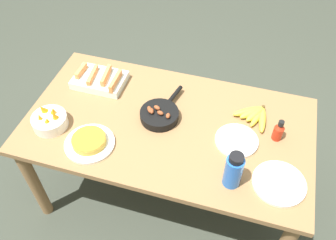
{
  "coord_description": "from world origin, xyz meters",
  "views": [
    {
      "loc": [
        0.37,
        -1.24,
        2.17
      ],
      "look_at": [
        0.0,
        0.0,
        0.73
      ],
      "focal_mm": 38.0,
      "sensor_mm": 36.0,
      "label": 1
    }
  ],
  "objects_px": {
    "skillet": "(160,114)",
    "frittata_plate_center": "(89,142)",
    "banana_bunch": "(255,115)",
    "melon_tray": "(100,80)",
    "empty_plate_far_left": "(237,141)",
    "water_bottle": "(234,170)",
    "empty_plate_near_front": "(279,183)",
    "hot_sauce_bottle": "(279,131)",
    "fruit_bowl_mango": "(50,120)"
  },
  "relations": [
    {
      "from": "banana_bunch",
      "to": "skillet",
      "type": "distance_m",
      "value": 0.53
    },
    {
      "from": "fruit_bowl_mango",
      "to": "water_bottle",
      "type": "height_order",
      "value": "water_bottle"
    },
    {
      "from": "frittata_plate_center",
      "to": "empty_plate_far_left",
      "type": "bearing_deg",
      "value": 18.02
    },
    {
      "from": "empty_plate_far_left",
      "to": "empty_plate_near_front",
      "type": "bearing_deg",
      "value": -40.54
    },
    {
      "from": "empty_plate_near_front",
      "to": "skillet",
      "type": "bearing_deg",
      "value": 159.68
    },
    {
      "from": "skillet",
      "to": "empty_plate_near_front",
      "type": "distance_m",
      "value": 0.72
    },
    {
      "from": "water_bottle",
      "to": "hot_sauce_bottle",
      "type": "xyz_separation_m",
      "value": [
        0.19,
        0.34,
        -0.04
      ]
    },
    {
      "from": "banana_bunch",
      "to": "melon_tray",
      "type": "distance_m",
      "value": 0.94
    },
    {
      "from": "skillet",
      "to": "hot_sauce_bottle",
      "type": "distance_m",
      "value": 0.64
    },
    {
      "from": "skillet",
      "to": "water_bottle",
      "type": "xyz_separation_m",
      "value": [
        0.45,
        -0.3,
        0.07
      ]
    },
    {
      "from": "skillet",
      "to": "empty_plate_far_left",
      "type": "relative_size",
      "value": 1.55
    },
    {
      "from": "empty_plate_near_front",
      "to": "water_bottle",
      "type": "bearing_deg",
      "value": -166.61
    },
    {
      "from": "skillet",
      "to": "frittata_plate_center",
      "type": "xyz_separation_m",
      "value": [
        -0.29,
        -0.29,
        -0.01
      ]
    },
    {
      "from": "melon_tray",
      "to": "fruit_bowl_mango",
      "type": "distance_m",
      "value": 0.41
    },
    {
      "from": "empty_plate_near_front",
      "to": "hot_sauce_bottle",
      "type": "relative_size",
      "value": 1.97
    },
    {
      "from": "skillet",
      "to": "fruit_bowl_mango",
      "type": "height_order",
      "value": "fruit_bowl_mango"
    },
    {
      "from": "empty_plate_near_front",
      "to": "hot_sauce_bottle",
      "type": "distance_m",
      "value": 0.29
    },
    {
      "from": "banana_bunch",
      "to": "fruit_bowl_mango",
      "type": "xyz_separation_m",
      "value": [
        -1.06,
        -0.38,
        0.02
      ]
    },
    {
      "from": "melon_tray",
      "to": "empty_plate_far_left",
      "type": "relative_size",
      "value": 1.36
    },
    {
      "from": "melon_tray",
      "to": "hot_sauce_bottle",
      "type": "height_order",
      "value": "hot_sauce_bottle"
    },
    {
      "from": "hot_sauce_bottle",
      "to": "water_bottle",
      "type": "bearing_deg",
      "value": -118.56
    },
    {
      "from": "water_bottle",
      "to": "banana_bunch",
      "type": "bearing_deg",
      "value": 83.26
    },
    {
      "from": "fruit_bowl_mango",
      "to": "water_bottle",
      "type": "bearing_deg",
      "value": -4.56
    },
    {
      "from": "empty_plate_far_left",
      "to": "hot_sauce_bottle",
      "type": "height_order",
      "value": "hot_sauce_bottle"
    },
    {
      "from": "skillet",
      "to": "empty_plate_far_left",
      "type": "xyz_separation_m",
      "value": [
        0.44,
        -0.05,
        -0.02
      ]
    },
    {
      "from": "banana_bunch",
      "to": "fruit_bowl_mango",
      "type": "distance_m",
      "value": 1.13
    },
    {
      "from": "melon_tray",
      "to": "empty_plate_far_left",
      "type": "xyz_separation_m",
      "value": [
        0.87,
        -0.22,
        -0.02
      ]
    },
    {
      "from": "banana_bunch",
      "to": "hot_sauce_bottle",
      "type": "height_order",
      "value": "hot_sauce_bottle"
    },
    {
      "from": "fruit_bowl_mango",
      "to": "frittata_plate_center",
      "type": "bearing_deg",
      "value": -13.72
    },
    {
      "from": "banana_bunch",
      "to": "empty_plate_far_left",
      "type": "bearing_deg",
      "value": -108.48
    },
    {
      "from": "melon_tray",
      "to": "frittata_plate_center",
      "type": "height_order",
      "value": "melon_tray"
    },
    {
      "from": "banana_bunch",
      "to": "melon_tray",
      "type": "relative_size",
      "value": 0.67
    },
    {
      "from": "empty_plate_far_left",
      "to": "water_bottle",
      "type": "distance_m",
      "value": 0.27
    },
    {
      "from": "fruit_bowl_mango",
      "to": "banana_bunch",
      "type": "bearing_deg",
      "value": 19.64
    },
    {
      "from": "empty_plate_near_front",
      "to": "hot_sauce_bottle",
      "type": "bearing_deg",
      "value": 97.43
    },
    {
      "from": "melon_tray",
      "to": "banana_bunch",
      "type": "bearing_deg",
      "value": -0.75
    },
    {
      "from": "banana_bunch",
      "to": "frittata_plate_center",
      "type": "height_order",
      "value": "frittata_plate_center"
    },
    {
      "from": "hot_sauce_bottle",
      "to": "melon_tray",
      "type": "bearing_deg",
      "value": 172.99
    },
    {
      "from": "hot_sauce_bottle",
      "to": "empty_plate_near_front",
      "type": "bearing_deg",
      "value": -82.57
    },
    {
      "from": "skillet",
      "to": "empty_plate_near_front",
      "type": "height_order",
      "value": "skillet"
    },
    {
      "from": "skillet",
      "to": "frittata_plate_center",
      "type": "relative_size",
      "value": 1.34
    },
    {
      "from": "banana_bunch",
      "to": "empty_plate_far_left",
      "type": "xyz_separation_m",
      "value": [
        -0.07,
        -0.2,
        -0.01
      ]
    },
    {
      "from": "skillet",
      "to": "banana_bunch",
      "type": "bearing_deg",
      "value": -59.6
    },
    {
      "from": "melon_tray",
      "to": "frittata_plate_center",
      "type": "xyz_separation_m",
      "value": [
        0.14,
        -0.46,
        -0.01
      ]
    },
    {
      "from": "empty_plate_near_front",
      "to": "empty_plate_far_left",
      "type": "distance_m",
      "value": 0.31
    },
    {
      "from": "melon_tray",
      "to": "fruit_bowl_mango",
      "type": "relative_size",
      "value": 1.63
    },
    {
      "from": "banana_bunch",
      "to": "hot_sauce_bottle",
      "type": "distance_m",
      "value": 0.18
    },
    {
      "from": "frittata_plate_center",
      "to": "water_bottle",
      "type": "height_order",
      "value": "water_bottle"
    },
    {
      "from": "banana_bunch",
      "to": "frittata_plate_center",
      "type": "distance_m",
      "value": 0.92
    },
    {
      "from": "empty_plate_far_left",
      "to": "frittata_plate_center",
      "type": "bearing_deg",
      "value": -161.98
    }
  ]
}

